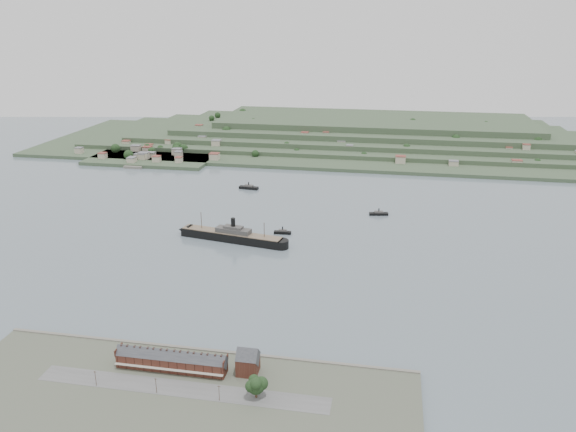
% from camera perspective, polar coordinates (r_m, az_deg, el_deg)
% --- Properties ---
extents(ground, '(1400.00, 1400.00, 0.00)m').
position_cam_1_polar(ground, '(431.37, -2.20, -3.07)').
color(ground, slate).
rests_on(ground, ground).
extents(near_shore, '(220.00, 80.00, 2.60)m').
position_cam_1_polar(near_shore, '(274.61, -11.14, -17.59)').
color(near_shore, '#4C5142').
rests_on(near_shore, ground).
extents(terrace_row, '(55.60, 9.80, 11.07)m').
position_cam_1_polar(terrace_row, '(288.68, -11.75, -14.19)').
color(terrace_row, '#49231A').
rests_on(terrace_row, ground).
extents(gabled_building, '(10.40, 10.18, 14.09)m').
position_cam_1_polar(gabled_building, '(280.53, -4.09, -14.54)').
color(gabled_building, '#49231A').
rests_on(gabled_building, ground).
extents(far_peninsula, '(760.00, 309.00, 30.00)m').
position_cam_1_polar(far_peninsula, '(798.95, 5.98, 8.24)').
color(far_peninsula, '#394E34').
rests_on(far_peninsula, ground).
extents(steamship, '(94.97, 27.16, 22.92)m').
position_cam_1_polar(steamship, '(442.72, -6.03, -1.97)').
color(steamship, black).
rests_on(steamship, ground).
extents(tugboat, '(14.05, 4.44, 6.24)m').
position_cam_1_polar(tugboat, '(454.61, -0.56, -1.64)').
color(tugboat, black).
rests_on(tugboat, ground).
extents(ferry_west, '(20.44, 7.77, 7.48)m').
position_cam_1_polar(ferry_west, '(576.53, -4.01, 2.92)').
color(ferry_west, black).
rests_on(ferry_west, ground).
extents(ferry_east, '(17.15, 7.54, 6.22)m').
position_cam_1_polar(ferry_east, '(504.51, 9.20, 0.26)').
color(ferry_east, black).
rests_on(ferry_east, ground).
extents(fig_tree, '(10.06, 8.71, 11.23)m').
position_cam_1_polar(fig_tree, '(264.04, -3.23, -16.78)').
color(fig_tree, '#44301F').
rests_on(fig_tree, ground).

